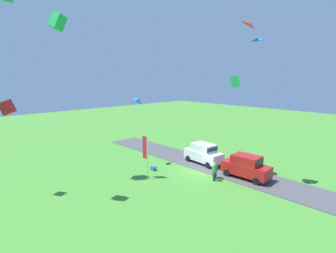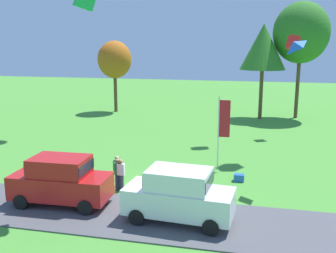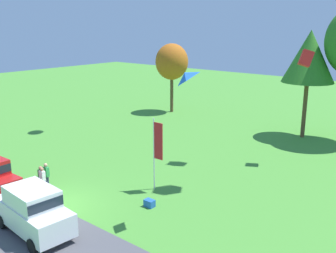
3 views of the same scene
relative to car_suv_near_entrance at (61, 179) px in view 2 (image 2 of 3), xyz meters
The scene contains 14 objects.
ground_plane 4.54m from the car_suv_near_entrance, 28.64° to the left, with size 120.00×120.00×0.00m, color #478E33.
pavement_strip 4.05m from the car_suv_near_entrance, ahead, with size 36.00×4.40×0.06m, color #4C4C51.
car_suv_near_entrance is the anchor object (origin of this frame).
car_suv_by_flagpole 5.75m from the car_suv_near_entrance, ahead, with size 4.73×2.33×2.28m.
person_watching_sky 3.07m from the car_suv_near_entrance, 50.38° to the left, with size 0.36×0.24×1.71m.
person_beside_suv 3.33m from the car_suv_near_entrance, 58.04° to the left, with size 0.36×0.24×1.71m.
person_on_lawn 3.17m from the car_suv_near_entrance, 46.45° to the left, with size 0.36×0.24×1.71m.
tree_left_of_center 25.69m from the car_suv_near_entrance, 104.50° to the left, with size 3.63×3.63×7.67m.
tree_center_back 26.28m from the car_suv_near_entrance, 69.16° to the left, with size 4.40×4.40×9.28m.
tree_lone_near 29.06m from the car_suv_near_entrance, 63.32° to the left, with size 5.38×5.38×11.37m.
flag_banner 9.95m from the car_suv_near_entrance, 45.93° to the left, with size 0.71×0.08×4.44m.
cooler_box 9.56m from the car_suv_near_entrance, 32.61° to the left, with size 0.56×0.40×0.40m, color blue.
kite_diamond_over_trees 13.05m from the car_suv_near_entrance, 25.79° to the left, with size 0.85×0.91×0.37m, color blue.
kite_box_topmost 21.66m from the car_suv_near_entrance, 56.88° to the left, with size 0.74×0.74×1.04m, color red.
Camera 2 is at (4.93, -17.91, 7.56)m, focal length 42.00 mm.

